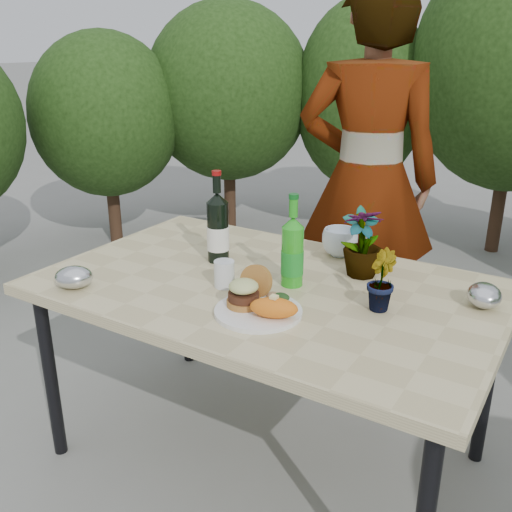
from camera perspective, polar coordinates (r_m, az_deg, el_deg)
The scene contains 18 objects.
ground at distance 2.43m, azimuth 1.05°, elevation -19.20°, with size 80.00×80.00×0.00m, color slate.
patio_table at distance 2.06m, azimuth 1.17°, elevation -4.22°, with size 1.60×1.00×0.75m.
shrub_hedge at distance 3.37m, azimuth 17.26°, elevation 12.65°, with size 6.89×5.26×2.29m.
dinner_plate at distance 1.81m, azimuth 0.23°, elevation -5.57°, with size 0.28×0.28×0.01m, color white.
burger_stack at distance 1.83m, azimuth -0.93°, elevation -3.46°, with size 0.11×0.16×0.11m.
sweet_potato at distance 1.75m, azimuth 1.80°, elevation -5.20°, with size 0.15×0.08×0.06m, color orange.
grilled_veg at distance 1.87m, azimuth 2.18°, elevation -4.07°, with size 0.08×0.05×0.03m.
wine_bottle at distance 2.20m, azimuth -3.84°, elevation 2.74°, with size 0.09×0.09×0.36m.
sparkling_water at distance 1.98m, azimuth 3.66°, elevation 0.34°, with size 0.08×0.08×0.33m.
plastic_cup at distance 1.99m, azimuth -3.18°, elevation -1.80°, with size 0.07×0.07×0.10m, color silver.
seedling_left at distance 2.10m, azimuth 10.39°, elevation 1.37°, with size 0.13×0.09×0.25m, color #266121.
seedling_mid at distance 1.85m, azimuth 12.31°, elevation -2.38°, with size 0.11×0.09×0.20m, color #1D521C.
seedling_right at distance 2.09m, azimuth 10.68°, elevation 1.35°, with size 0.14×0.14×0.26m, color #23561D.
blue_bowl at distance 2.30m, azimuth 8.38°, elevation 1.37°, with size 0.14×0.14×0.11m, color silver.
foil_packet_left at distance 2.08m, azimuth -17.75°, elevation -2.04°, with size 0.13×0.11×0.08m, color silver.
foil_packet_right at distance 1.99m, azimuth 21.86°, elevation -3.67°, with size 0.13×0.11×0.08m, color #B9BAC0.
person at distance 2.83m, azimuth 11.08°, elevation 7.38°, with size 0.68×0.44×1.85m, color #965E4B.
terracotta_pot at distance 4.58m, azimuth -5.04°, elevation 1.63°, with size 0.17×0.17×0.14m.
Camera 1 is at (0.94, -1.61, 1.56)m, focal length 40.00 mm.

